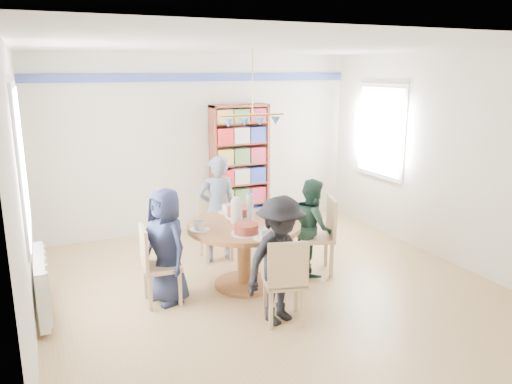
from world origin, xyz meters
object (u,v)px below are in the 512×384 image
person_right (312,226)px  person_far (217,209)px  chair_right (322,232)px  person_left (166,246)px  radiator (42,285)px  chair_far (214,220)px  person_near (280,260)px  dining_table (244,240)px  chair_left (155,262)px  bookshelf (240,167)px  chair_near (286,278)px

person_right → person_far: person_far is taller
chair_right → person_left: size_ratio=0.75×
radiator → person_right: (3.08, -0.10, 0.24)m
chair_right → chair_far: bearing=135.4°
radiator → person_near: bearing=-26.3°
dining_table → person_left: (-0.91, -0.03, 0.08)m
person_right → person_near: size_ratio=0.92×
dining_table → person_right: 0.92m
chair_left → person_right: 1.98m
person_far → bookshelf: 1.55m
chair_left → chair_far: size_ratio=0.94×
chair_left → person_far: size_ratio=0.62×
person_left → person_right: bearing=70.9°
chair_near → dining_table: bearing=90.9°
person_far → person_right: bearing=140.0°
person_right → person_far: bearing=63.5°
bookshelf → person_near: bearing=-105.3°
radiator → bookshelf: (3.00, 2.04, 0.60)m
dining_table → person_near: size_ratio=1.00×
person_left → dining_table: bearing=70.8°
chair_far → person_left: bearing=-131.1°
chair_left → chair_right: bearing=0.9°
dining_table → person_far: 0.90m
chair_right → bookshelf: 2.24m
chair_near → bookshelf: bearing=75.5°
person_near → dining_table: bearing=72.1°
chair_left → chair_right: size_ratio=0.92×
chair_far → person_right: (0.93, -0.98, 0.09)m
chair_left → dining_table: bearing=2.4°
dining_table → chair_near: chair_near is taller
chair_right → person_near: (-1.05, -0.92, 0.13)m
chair_far → bookshelf: (0.84, 1.16, 0.45)m
chair_right → person_right: size_ratio=0.80×
person_far → bookshelf: bearing=-120.3°
dining_table → person_right: (0.92, 0.03, 0.04)m
radiator → person_near: size_ratio=0.77×
chair_far → person_near: bearing=-90.1°
chair_right → person_far: bearing=139.0°
dining_table → chair_right: size_ratio=1.37×
chair_near → person_left: person_left is taller
chair_left → person_left: 0.21m
chair_near → person_far: (-0.02, 1.90, 0.21)m
chair_far → person_near: 1.95m
chair_far → person_far: bearing=-88.8°
dining_table → chair_near: 1.01m
person_right → person_far: size_ratio=0.85×
dining_table → chair_far: bearing=90.2°
dining_table → person_left: size_ratio=1.03×
person_far → radiator: bearing=22.4°
radiator → chair_near: 2.47m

